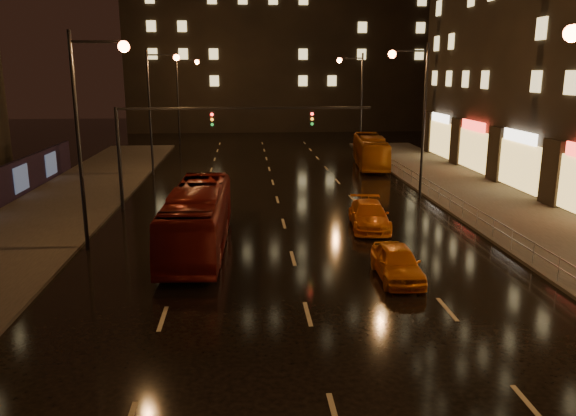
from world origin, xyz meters
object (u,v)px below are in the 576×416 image
at_px(taxi_near, 397,263).
at_px(bus_red, 198,218).
at_px(bus_curb, 370,151).
at_px(taxi_far, 369,215).

bearing_deg(taxi_near, bus_red, 152.30).
relative_size(bus_red, taxi_near, 2.62).
xyz_separation_m(bus_red, taxi_near, (8.36, -4.69, -0.79)).
xyz_separation_m(bus_curb, taxi_near, (-5.00, -27.46, -0.68)).
xyz_separation_m(bus_red, taxi_far, (8.89, 2.96, -0.79)).
xyz_separation_m(bus_curb, taxi_far, (-4.47, -19.81, -0.68)).
bearing_deg(taxi_far, bus_red, -155.84).
distance_m(bus_red, taxi_far, 9.40).
height_order(taxi_near, taxi_far, taxi_far).
relative_size(bus_red, bus_curb, 1.08).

